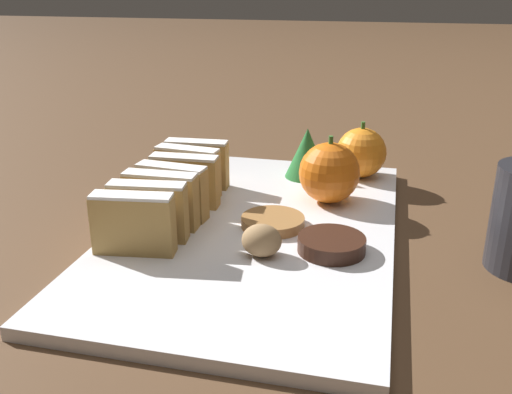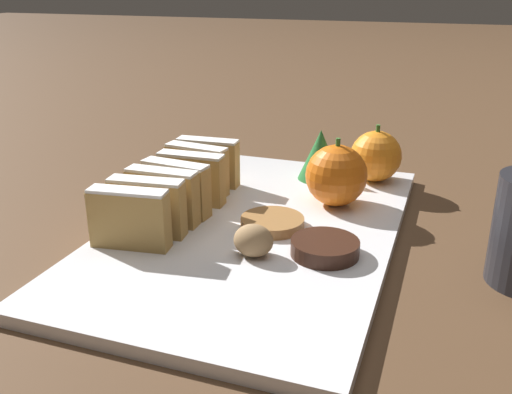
{
  "view_description": "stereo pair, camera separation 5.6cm",
  "coord_description": "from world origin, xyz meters",
  "px_view_note": "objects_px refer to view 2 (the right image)",
  "views": [
    {
      "loc": [
        0.12,
        -0.51,
        0.25
      ],
      "look_at": [
        0.0,
        0.0,
        0.04
      ],
      "focal_mm": 40.0,
      "sensor_mm": 36.0,
      "label": 1
    },
    {
      "loc": [
        0.18,
        -0.5,
        0.25
      ],
      "look_at": [
        0.0,
        0.0,
        0.04
      ],
      "focal_mm": 40.0,
      "sensor_mm": 36.0,
      "label": 2
    }
  ],
  "objects_px": {
    "walnut": "(253,240)",
    "chocolate_cookie": "(325,248)",
    "orange_near": "(376,156)",
    "orange_far": "(336,175)"
  },
  "relations": [
    {
      "from": "walnut",
      "to": "chocolate_cookie",
      "type": "relative_size",
      "value": 0.59
    },
    {
      "from": "orange_near",
      "to": "walnut",
      "type": "height_order",
      "value": "orange_near"
    },
    {
      "from": "chocolate_cookie",
      "to": "orange_near",
      "type": "bearing_deg",
      "value": 87.15
    },
    {
      "from": "orange_far",
      "to": "walnut",
      "type": "xyz_separation_m",
      "value": [
        -0.04,
        -0.15,
        -0.02
      ]
    },
    {
      "from": "orange_near",
      "to": "chocolate_cookie",
      "type": "height_order",
      "value": "orange_near"
    },
    {
      "from": "orange_far",
      "to": "chocolate_cookie",
      "type": "relative_size",
      "value": 1.21
    },
    {
      "from": "walnut",
      "to": "chocolate_cookie",
      "type": "bearing_deg",
      "value": 20.69
    },
    {
      "from": "walnut",
      "to": "chocolate_cookie",
      "type": "xyz_separation_m",
      "value": [
        0.06,
        0.02,
        -0.01
      ]
    },
    {
      "from": "orange_far",
      "to": "chocolate_cookie",
      "type": "xyz_separation_m",
      "value": [
        0.02,
        -0.12,
        -0.03
      ]
    },
    {
      "from": "orange_near",
      "to": "chocolate_cookie",
      "type": "xyz_separation_m",
      "value": [
        -0.01,
        -0.22,
        -0.02
      ]
    }
  ]
}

